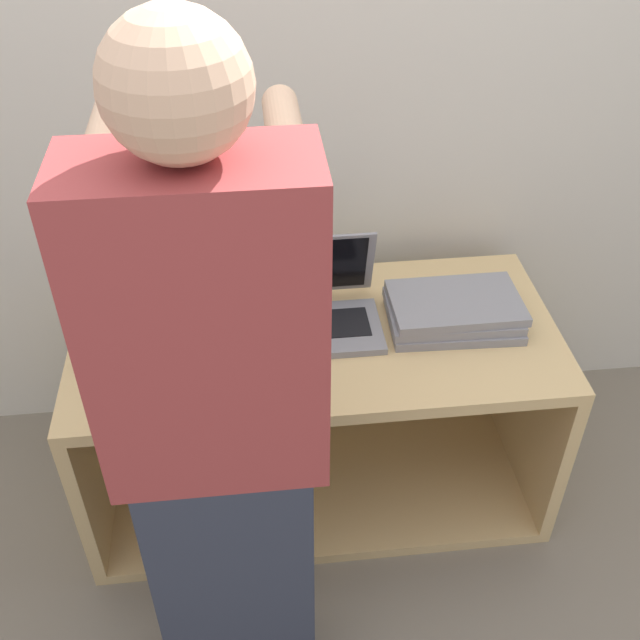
% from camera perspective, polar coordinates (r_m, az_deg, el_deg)
% --- Properties ---
extents(ground_plane, '(12.00, 12.00, 0.00)m').
position_cam_1_polar(ground_plane, '(2.27, 0.64, -18.03)').
color(ground_plane, '#756B5B').
extents(wall_back, '(8.00, 0.05, 2.40)m').
position_cam_1_polar(wall_back, '(2.10, -1.64, 19.15)').
color(wall_back, beige).
rests_on(wall_back, ground_plane).
extents(cart, '(1.32, 0.63, 0.61)m').
position_cam_1_polar(cart, '(2.28, -0.45, -5.81)').
color(cart, tan).
rests_on(cart, ground_plane).
extents(laptop_open, '(0.35, 0.29, 0.23)m').
position_cam_1_polar(laptop_open, '(2.03, -0.44, 0.91)').
color(laptop_open, gray).
rests_on(laptop_open, cart).
extents(laptop_stack_left, '(0.38, 0.24, 0.10)m').
position_cam_1_polar(laptop_stack_left, '(2.00, -11.21, -0.56)').
color(laptop_stack_left, gray).
rests_on(laptop_stack_left, cart).
extents(laptop_stack_right, '(0.36, 0.24, 0.08)m').
position_cam_1_polar(laptop_stack_right, '(2.07, 10.15, 0.66)').
color(laptop_stack_right, gray).
rests_on(laptop_stack_right, cart).
extents(person, '(0.40, 0.53, 1.63)m').
position_cam_1_polar(person, '(1.47, -7.62, -9.18)').
color(person, '#2D3342').
rests_on(person, ground_plane).
extents(inventory_tag, '(0.06, 0.02, 0.01)m').
position_cam_1_polar(inventory_tag, '(1.92, -11.54, -0.36)').
color(inventory_tag, red).
rests_on(inventory_tag, laptop_stack_left).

